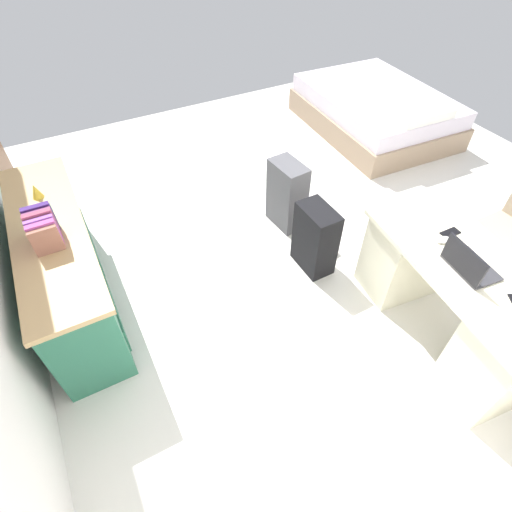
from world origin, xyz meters
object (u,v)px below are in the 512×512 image
at_px(office_chair, 511,238).
at_px(cell_phone_by_mouse, 450,233).
at_px(suitcase_black, 315,239).
at_px(suitcase_spare_grey, 287,195).
at_px(credenza, 65,266).
at_px(figurine_small, 36,191).
at_px(desk, 453,298).
at_px(bed, 375,111).
at_px(computer_mouse, 443,240).
at_px(laptop, 468,264).

xyz_separation_m(office_chair, cell_phone_by_mouse, (0.08, 0.72, 0.30)).
relative_size(suitcase_black, cell_phone_by_mouse, 4.44).
bearing_deg(office_chair, suitcase_spare_grey, 40.18).
bearing_deg(suitcase_black, credenza, 72.43).
xyz_separation_m(suitcase_black, figurine_small, (0.96, 1.86, 0.50)).
bearing_deg(desk, suitcase_black, 24.14).
distance_m(bed, computer_mouse, 2.93).
relative_size(desk, credenza, 0.84).
bearing_deg(suitcase_black, bed, -51.37).
bearing_deg(suitcase_black, desk, -156.49).
xyz_separation_m(computer_mouse, cell_phone_by_mouse, (0.04, -0.10, -0.01)).
bearing_deg(laptop, suitcase_spare_grey, 10.23).
height_order(desk, bed, desk).
height_order(bed, suitcase_black, suitcase_black).
bearing_deg(suitcase_spare_grey, figurine_small, 74.51).
bearing_deg(figurine_small, suitcase_black, -117.23).
bearing_deg(office_chair, computer_mouse, 86.97).
distance_m(bed, cell_phone_by_mouse, 2.85).
relative_size(laptop, cell_phone_by_mouse, 2.45).
height_order(desk, credenza, credenza).
bearing_deg(office_chair, suitcase_black, 57.45).
distance_m(desk, figurine_small, 3.07).
distance_m(suitcase_spare_grey, cell_phone_by_mouse, 1.47).
bearing_deg(figurine_small, laptop, -131.50).
xyz_separation_m(suitcase_spare_grey, figurine_small, (0.36, 1.95, 0.48)).
distance_m(laptop, cell_phone_by_mouse, 0.34).
relative_size(suitcase_spare_grey, cell_phone_by_mouse, 4.77).
height_order(bed, cell_phone_by_mouse, cell_phone_by_mouse).
relative_size(computer_mouse, figurine_small, 0.91).
xyz_separation_m(suitcase_black, cell_phone_by_mouse, (-0.74, -0.55, 0.42)).
xyz_separation_m(credenza, cell_phone_by_mouse, (-1.30, -2.41, 0.35)).
height_order(laptop, cell_phone_by_mouse, laptop).
bearing_deg(figurine_small, credenza, -179.78).
relative_size(bed, suitcase_spare_grey, 3.04).
bearing_deg(figurine_small, cell_phone_by_mouse, -125.03).
distance_m(credenza, cell_phone_by_mouse, 2.77).
bearing_deg(laptop, cell_phone_by_mouse, -31.30).
relative_size(bed, figurine_small, 17.95).
relative_size(bed, computer_mouse, 19.74).
distance_m(desk, office_chair, 0.85).
bearing_deg(desk, cell_phone_by_mouse, -20.44).
xyz_separation_m(credenza, figurine_small, (0.39, 0.00, 0.43)).
bearing_deg(cell_phone_by_mouse, laptop, 150.04).
relative_size(office_chair, bed, 0.48).
xyz_separation_m(office_chair, laptop, (-0.21, 0.90, 0.35)).
bearing_deg(bed, desk, 149.43).
bearing_deg(credenza, desk, -124.27).
distance_m(credenza, figurine_small, 0.58).
xyz_separation_m(cell_phone_by_mouse, figurine_small, (1.69, 2.42, 0.08)).
height_order(suitcase_spare_grey, computer_mouse, computer_mouse).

